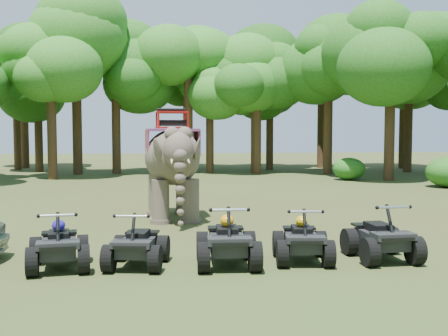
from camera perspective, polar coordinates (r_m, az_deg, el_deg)
The scene contains 26 objects.
ground at distance 14.68m, azimuth 0.51°, elevation -7.74°, with size 110.00×110.00×0.00m, color #47381E.
elephant at distance 18.69m, azimuth -5.25°, elevation 0.43°, with size 1.92×4.36×3.66m, color #4D4238, non-canonical shape.
atv_0 at distance 12.57m, azimuth -16.45°, elevation -6.95°, with size 1.25×1.72×1.27m, color black, non-canonical shape.
atv_1 at distance 12.40m, azimuth -8.83°, elevation -7.09°, with size 1.21×1.66×1.23m, color black, non-canonical shape.
atv_2 at distance 12.33m, azimuth 0.36°, elevation -6.80°, with size 1.34×1.83×1.36m, color black, non-canonical shape.
atv_3 at distance 12.83m, azimuth 7.97°, elevation -6.65°, with size 1.23×1.69×1.25m, color black, non-canonical shape.
atv_4 at distance 13.36m, azimuth 15.70°, elevation -6.16°, with size 1.31×1.80×1.33m, color black, non-canonical shape.
tree_0 at distance 37.25m, azimuth -3.62°, elevation 5.96°, with size 5.98×5.98×8.54m, color #195114, non-canonical shape.
tree_1 at distance 37.22m, azimuth 3.37°, elevation 6.06°, with size 6.06×6.06×8.66m, color #195114, non-canonical shape.
tree_2 at distance 37.51m, azimuth 10.55°, elevation 6.48°, with size 6.51×6.51×9.31m, color #195114, non-canonical shape.
tree_3 at distance 33.79m, azimuth 16.53°, elevation 6.98°, with size 6.78×6.78×9.68m, color #195114, non-canonical shape.
tree_27 at distance 34.65m, azimuth -17.13°, elevation 5.85°, with size 5.90×5.90×8.43m, color #195114, non-canonical shape.
tree_28 at distance 38.22m, azimuth -10.93°, elevation 6.33°, with size 6.43×6.43×9.18m, color #195114, non-canonical shape.
tree_29 at distance 43.71m, azimuth 9.86°, elevation 6.11°, with size 6.50×6.50×9.29m, color #195114, non-canonical shape.
tree_30 at distance 38.13m, azimuth -14.75°, elevation 7.38°, with size 7.45×7.45×10.65m, color #195114, non-canonical shape.
tree_31 at distance 44.56m, azimuth 17.82°, elevation 6.94°, with size 7.60×7.60×10.85m, color #195114, non-canonical shape.
tree_32 at distance 45.36m, azimuth -19.66°, elevation 6.28°, with size 6.97×6.97×9.96m, color #195114, non-canonical shape.
tree_33 at distance 43.50m, azimuth -3.73°, elevation 5.74°, with size 6.04×6.04×8.63m, color #195114, non-canonical shape.
tree_35 at distance 41.09m, azimuth -18.36°, elevation 5.39°, with size 5.79×5.79×8.27m, color #195114, non-canonical shape.
tree_36 at distance 42.19m, azimuth -3.79°, elevation 6.19°, with size 6.45×6.45×9.21m, color #195114, non-canonical shape.
tree_37 at distance 37.92m, azimuth -1.45°, elevation 5.09°, with size 5.20×5.20×7.42m, color #195114, non-canonical shape.
tree_38 at distance 43.11m, azimuth -20.31°, elevation 4.61°, with size 5.09×5.09×7.27m, color #195114, non-canonical shape.
tree_39 at distance 41.31m, azimuth 4.67°, elevation 5.03°, with size 5.24×5.24×7.48m, color #195114, non-canonical shape.
tree_40 at distance 42.01m, azimuth 3.26°, elevation 6.52°, with size 6.78×6.78×9.68m, color #195114, non-canonical shape.
tree_41 at distance 40.89m, azimuth 18.25°, elevation 6.13°, with size 6.51×6.51×9.30m, color #195114, non-canonical shape.
tree_43 at distance 37.60m, azimuth 3.17°, elevation 5.66°, with size 5.72×5.72×8.17m, color #195114, non-canonical shape.
Camera 1 is at (-1.68, -14.28, 2.99)m, focal length 45.00 mm.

